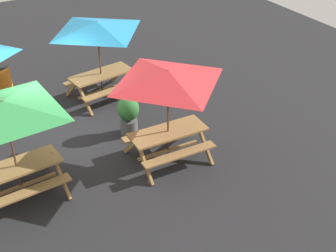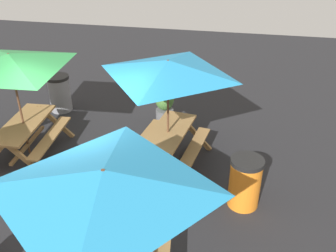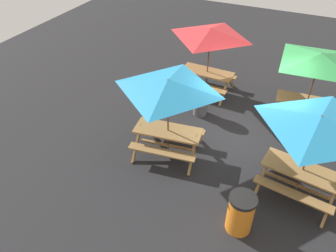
{
  "view_description": "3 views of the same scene",
  "coord_description": "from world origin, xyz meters",
  "views": [
    {
      "loc": [
        -2.5,
        -9.75,
        6.62
      ],
      "look_at": [
        2.01,
        -2.0,
        0.9
      ],
      "focal_mm": 50.0,
      "sensor_mm": 36.0,
      "label": 1
    },
    {
      "loc": [
        4.86,
        2.83,
        4.66
      ],
      "look_at": [
        -1.59,
        1.53,
        0.9
      ],
      "focal_mm": 40.0,
      "sensor_mm": 36.0,
      "label": 2
    },
    {
      "loc": [
        -1.03,
        7.72,
        6.2
      ],
      "look_at": [
        1.86,
        1.53,
        0.9
      ],
      "focal_mm": 35.0,
      "sensor_mm": 36.0,
      "label": 3
    }
  ],
  "objects": [
    {
      "name": "potted_plant_1",
      "position": [
        1.69,
        -0.56,
        0.57
      ],
      "size": [
        0.55,
        0.55,
        1.03
      ],
      "color": "#59595B",
      "rests_on": "ground"
    },
    {
      "name": "picnic_table_2",
      "position": [
        1.86,
        1.53,
        1.99
      ],
      "size": [
        2.25,
        2.25,
        2.34
      ],
      "rotation": [
        0.0,
        0.0,
        0.13
      ],
      "color": "olive",
      "rests_on": "ground"
    },
    {
      "name": "picnic_table_1",
      "position": [
        2.01,
        -2.0,
        1.99
      ],
      "size": [
        2.06,
        2.06,
        2.34
      ],
      "rotation": [
        0.0,
        0.0,
        -0.03
      ],
      "color": "olive",
      "rests_on": "ground"
    },
    {
      "name": "picnic_table_3",
      "position": [
        -1.35,
        -1.57,
        1.99
      ],
      "size": [
        2.82,
        2.82,
        2.34
      ],
      "rotation": [
        0.0,
        0.0,
        0.07
      ],
      "color": "olive",
      "rests_on": "ground"
    },
    {
      "name": "ground_plane",
      "position": [
        0.0,
        0.0,
        0.0
      ],
      "size": [
        24.0,
        24.0,
        0.0
      ],
      "primitive_type": "plane",
      "color": "#232326",
      "rests_on": "ground"
    },
    {
      "name": "trash_bin_orange",
      "position": [
        -0.59,
        3.13,
        0.49
      ],
      "size": [
        0.59,
        0.59,
        0.98
      ],
      "color": "orange",
      "rests_on": "ground"
    }
  ]
}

